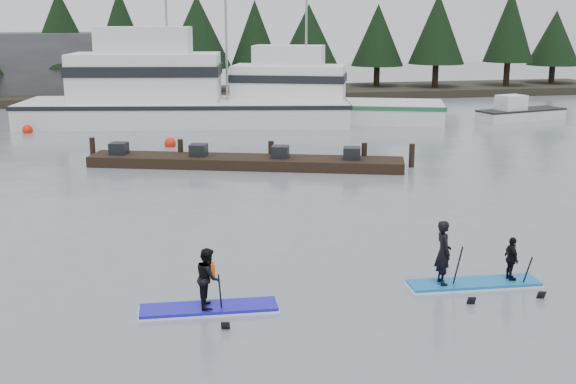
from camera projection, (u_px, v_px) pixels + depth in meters
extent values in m
plane|color=slate|center=(344.00, 302.00, 16.15)|extent=(160.00, 160.00, 0.00)
cube|color=#2D281E|center=(192.00, 95.00, 55.99)|extent=(70.00, 8.00, 0.60)
cube|color=#4C4C51|center=(3.00, 67.00, 54.55)|extent=(18.00, 6.00, 5.00)
cube|color=silver|center=(186.00, 122.00, 42.81)|extent=(19.60, 8.60, 2.53)
cube|color=white|center=(146.00, 77.00, 42.12)|extent=(9.08, 5.27, 2.74)
cylinder|color=gray|center=(167.00, 31.00, 41.53)|extent=(0.14, 0.14, 8.03)
cube|color=silver|center=(318.00, 118.00, 44.34)|extent=(15.60, 9.09, 2.15)
cube|color=white|center=(289.00, 83.00, 44.06)|extent=(7.41, 5.18, 2.15)
cylinder|color=gray|center=(306.00, 45.00, 43.38)|extent=(0.14, 0.14, 6.72)
cube|color=silver|center=(521.00, 115.00, 44.32)|extent=(5.94, 2.97, 0.67)
cube|color=black|center=(245.00, 162.00, 30.50)|extent=(13.17, 5.91, 0.44)
sphere|color=red|center=(434.00, 125.00, 42.34)|extent=(0.61, 0.61, 0.61)
sphere|color=red|center=(170.00, 146.00, 35.41)|extent=(0.57, 0.57, 0.57)
sphere|color=red|center=(28.00, 133.00, 39.55)|extent=(0.57, 0.57, 0.57)
cube|color=#1714BE|center=(209.00, 308.00, 15.64)|extent=(3.01, 0.89, 0.11)
imported|color=black|center=(208.00, 278.00, 15.47)|extent=(0.53, 0.67, 1.31)
cube|color=#F95F15|center=(208.00, 271.00, 15.44)|extent=(0.31, 0.22, 0.32)
cylinder|color=black|center=(221.00, 301.00, 15.41)|extent=(0.21, 0.88, 1.51)
cube|color=#1368B8|center=(474.00, 284.00, 17.09)|extent=(3.16, 0.93, 0.11)
imported|color=black|center=(443.00, 252.00, 16.78)|extent=(0.40, 0.58, 1.53)
cylinder|color=black|center=(456.00, 273.00, 16.71)|extent=(0.22, 0.93, 1.59)
imported|color=black|center=(511.00, 259.00, 17.08)|extent=(0.29, 0.63, 1.05)
cylinder|color=black|center=(524.00, 280.00, 17.02)|extent=(0.20, 0.83, 1.42)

